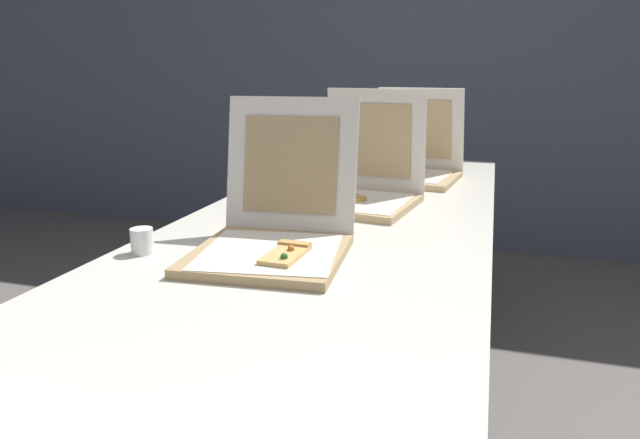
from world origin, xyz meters
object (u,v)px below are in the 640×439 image
cup_white_far (301,183)px  pizza_box_front (274,233)px  table (333,238)px  pizza_box_middle (361,189)px  pizza_box_back (413,166)px  cup_white_near_left (142,241)px

cup_white_far → pizza_box_front: bearing=-76.3°
pizza_box_front → table: bearing=75.0°
pizza_box_middle → cup_white_far: bearing=159.2°
cup_white_far → table: bearing=-59.6°
pizza_box_back → cup_white_far: pizza_box_back is taller
table → pizza_box_middle: 0.26m
pizza_box_back → cup_white_near_left: pizza_box_back is taller
pizza_box_front → pizza_box_back: (0.18, 1.02, -0.00)m
table → pizza_box_front: bearing=-100.5°
pizza_box_middle → table: bearing=-87.8°
pizza_box_front → cup_white_far: size_ratio=7.13×
table → pizza_box_back: 0.73m
table → cup_white_near_left: 0.53m
pizza_box_front → cup_white_near_left: size_ratio=7.13×
cup_white_near_left → pizza_box_back: bearing=66.4°
pizza_box_front → cup_white_far: bearing=99.3°
cup_white_near_left → cup_white_far: (0.13, 0.77, 0.00)m
pizza_box_middle → cup_white_near_left: (-0.38, -0.63, -0.02)m
pizza_box_front → pizza_box_back: pizza_box_front is taller
cup_white_near_left → cup_white_far: size_ratio=1.00×
table → cup_white_near_left: bearing=-132.4°
pizza_box_front → cup_white_far: (-0.17, 0.68, -0.02)m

